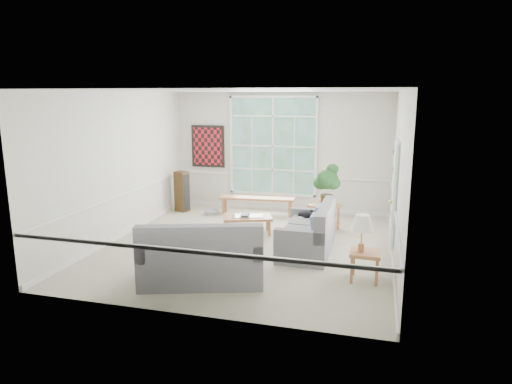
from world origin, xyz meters
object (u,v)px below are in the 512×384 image
end_table (324,217)px  side_table (365,266)px  loveseat_front (202,250)px  coffee_table (248,225)px  loveseat_right (307,228)px

end_table → side_table: end_table is taller
loveseat_front → side_table: (2.51, 0.69, -0.27)m
coffee_table → side_table: side_table is taller
side_table → coffee_table: bearing=142.4°
coffee_table → side_table: (2.51, -1.94, 0.05)m
loveseat_right → end_table: size_ratio=3.07×
loveseat_right → loveseat_front: bearing=-127.4°
loveseat_right → side_table: (1.11, -1.11, -0.22)m
loveseat_front → end_table: 3.73m
loveseat_front → end_table: (1.55, 3.38, -0.24)m
end_table → side_table: bearing=-70.3°
coffee_table → side_table: 3.17m
loveseat_front → side_table: bearing=-2.0°
loveseat_front → end_table: bearing=47.9°
loveseat_front → side_table: 2.62m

